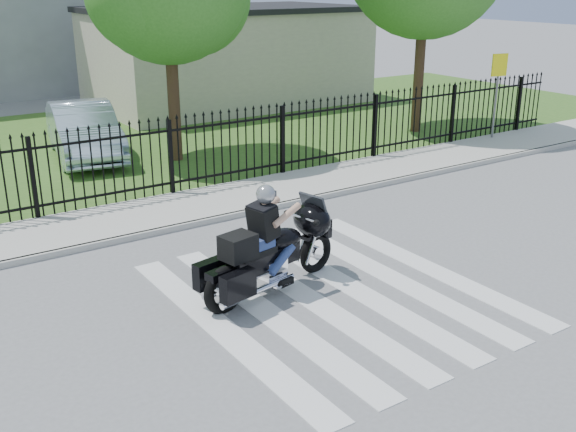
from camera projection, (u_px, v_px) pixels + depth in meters
ground at (333, 294)px, 10.69m from camera, size 120.00×120.00×0.00m
crosswalk at (333, 294)px, 10.69m from camera, size 5.00×5.50×0.01m
sidewalk at (192, 207)px, 14.58m from camera, size 40.00×2.00×0.12m
curb at (214, 220)px, 13.80m from camera, size 40.00×0.12×0.12m
grass_strip at (88, 145)px, 20.08m from camera, size 40.00×12.00×0.02m
iron_fence at (171, 159)px, 15.08m from camera, size 26.00×0.04×1.80m
building_low at (227, 58)px, 26.30m from camera, size 10.00×6.00×3.50m
building_low_roof at (226, 9)px, 25.68m from camera, size 10.20×6.20×0.20m
motorcycle_rider at (269, 248)px, 10.54m from camera, size 2.74×1.28×1.83m
parked_car at (84, 131)px, 18.47m from camera, size 2.31×4.74×1.50m
traffic_sign at (498, 78)px, 20.00m from camera, size 0.55×0.13×2.51m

